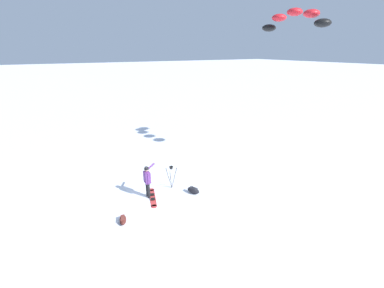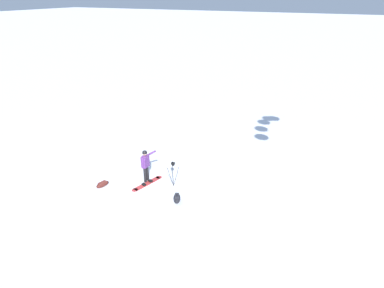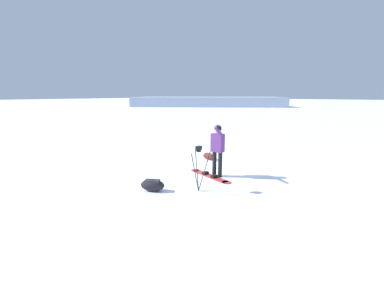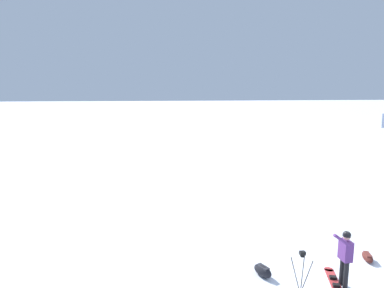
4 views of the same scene
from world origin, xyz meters
The scene contains 6 objects.
ground_plane centered at (0.00, 0.00, 0.00)m, with size 300.00×300.00×0.00m, color white.
snowboarder centered at (-0.50, 0.31, 1.08)m, with size 0.48×0.66×1.79m.
snowboard centered at (-0.31, 0.46, 0.02)m, with size 1.82×0.75×0.10m.
gear_bag_large centered at (0.35, 2.52, 0.18)m, with size 0.77×0.60×0.35m.
camera_tripod centered at (-0.73, 1.75, 0.95)m, with size 0.54×0.55×1.33m.
gear_bag_small centered at (0.86, -1.40, 0.14)m, with size 0.74×0.46×0.25m.
Camera 2 is at (10.84, 8.33, 8.74)m, focal length 29.52 mm.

